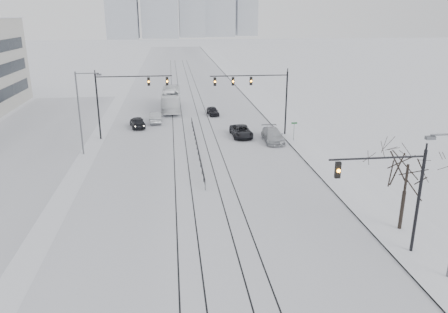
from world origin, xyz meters
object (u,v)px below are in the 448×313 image
bare_tree (407,171)px  sedan_nb_right (273,135)px  sedan_sb_inner (137,122)px  box_truck (171,99)px  traffic_mast_near (396,189)px  sedan_nb_far (213,111)px  sedan_nb_front (241,131)px  sedan_sb_outer (156,117)px

bare_tree → sedan_nb_right: size_ratio=1.13×
sedan_sb_inner → box_truck: box_truck is taller
traffic_mast_near → sedan_nb_far: traffic_mast_near is taller
sedan_nb_right → bare_tree: bearing=-79.1°
traffic_mast_near → sedan_nb_front: 29.56m
bare_tree → sedan_nb_right: bare_tree is taller
sedan_sb_outer → sedan_nb_front: size_ratio=0.93×
bare_tree → box_truck: bearing=110.2°
sedan_sb_inner → box_truck: 12.04m
sedan_sb_inner → sedan_nb_right: 18.87m
sedan_nb_far → box_truck: 7.91m
sedan_sb_inner → sedan_nb_right: size_ratio=0.82×
sedan_nb_front → box_truck: box_truck is taller
sedan_nb_front → sedan_sb_outer: bearing=138.4°
traffic_mast_near → sedan_nb_far: (-7.29, 41.45, -3.94)m
bare_tree → box_truck: size_ratio=0.51×
sedan_sb_outer → sedan_nb_far: sedan_sb_outer is taller
sedan_sb_inner → sedan_nb_front: 14.63m
bare_tree → sedan_sb_inner: 38.35m
bare_tree → sedan_sb_inner: bearing=122.6°
sedan_nb_right → box_truck: bearing=122.4°
sedan_sb_inner → box_truck: (4.64, 11.07, 0.91)m
sedan_sb_inner → sedan_nb_far: sedan_sb_inner is taller
sedan_nb_front → sedan_nb_far: 12.78m
bare_tree → sedan_sb_outer: size_ratio=1.30×
sedan_nb_front → box_truck: size_ratio=0.42×
sedan_sb_inner → sedan_nb_far: bearing=-160.9°
sedan_sb_inner → bare_tree: bearing=111.6°
sedan_nb_right → sedan_nb_far: (-5.80, 15.17, -0.16)m
traffic_mast_near → bare_tree: bearing=51.2°
bare_tree → box_truck: 46.16m
sedan_nb_far → sedan_sb_outer: bearing=-163.3°
sedan_sb_outer → sedan_nb_front: bearing=139.8°
box_truck → sedan_nb_far: bearing=143.8°
bare_tree → sedan_nb_front: 27.17m
traffic_mast_near → sedan_nb_front: size_ratio=1.39×
sedan_nb_right → traffic_mast_near: bearing=-85.4°
sedan_sb_inner → sedan_sb_outer: size_ratio=0.94×
bare_tree → sedan_nb_right: bearing=99.5°
traffic_mast_near → sedan_nb_right: size_ratio=1.30×
traffic_mast_near → sedan_nb_far: 42.27m
sedan_sb_inner → sedan_nb_front: size_ratio=0.88×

